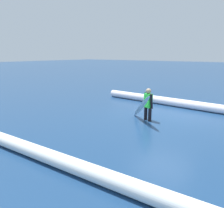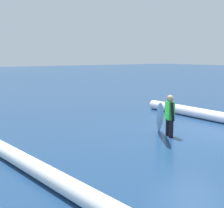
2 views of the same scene
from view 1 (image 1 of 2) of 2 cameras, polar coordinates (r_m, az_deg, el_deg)
The scene contains 4 objects.
ground_plane at distance 10.66m, azimuth 12.33°, elevation -3.10°, with size 138.37×138.37×0.00m, color navy.
surfer at distance 9.86m, azimuth 8.64°, elevation 0.25°, with size 0.48×0.35×1.34m.
surfboard at distance 9.68m, azimuth 7.02°, elevation -0.63°, with size 1.63×1.58×1.28m.
wave_crest_midground at distance 7.08m, azimuth -19.98°, elevation -9.85°, with size 0.37×0.37×19.69m, color white.
Camera 1 is at (-4.28, 9.36, 2.75)m, focal length 38.17 mm.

